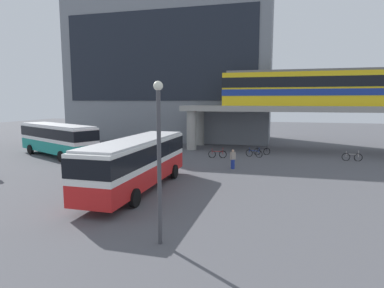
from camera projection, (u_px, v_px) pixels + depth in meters
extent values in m
plane|color=#515156|center=(181.00, 162.00, 29.86)|extent=(120.00, 120.00, 0.00)
cube|color=slate|center=(170.00, 68.00, 47.25)|extent=(28.64, 10.35, 20.61)
cube|color=black|center=(158.00, 56.00, 42.10)|extent=(25.77, 0.10, 11.54)
cube|color=#9E9B93|center=(325.00, 109.00, 34.97)|extent=(31.00, 5.73, 0.60)
cylinder|color=#9E9B93|center=(192.00, 130.00, 36.88)|extent=(1.10, 1.10, 4.39)
cylinder|color=#9E9B93|center=(200.00, 128.00, 40.84)|extent=(1.10, 1.10, 4.39)
cube|color=yellow|center=(326.00, 89.00, 34.69)|extent=(21.93, 2.90, 3.60)
cube|color=navy|center=(326.00, 92.00, 34.74)|extent=(21.99, 2.96, 0.70)
cube|color=black|center=(326.00, 82.00, 34.59)|extent=(21.99, 2.96, 1.10)
cube|color=slate|center=(327.00, 71.00, 34.44)|extent=(21.06, 2.61, 0.24)
cube|color=red|center=(137.00, 174.00, 20.23)|extent=(2.64, 11.03, 1.10)
cube|color=white|center=(137.00, 153.00, 20.06)|extent=(2.64, 11.03, 1.50)
cube|color=black|center=(137.00, 152.00, 20.05)|extent=(2.68, 11.07, 0.96)
cube|color=silver|center=(137.00, 140.00, 19.95)|extent=(2.50, 10.48, 0.12)
cylinder|color=black|center=(142.00, 170.00, 23.99)|extent=(0.29, 1.00, 1.00)
cylinder|color=black|center=(174.00, 172.00, 23.34)|extent=(0.29, 1.00, 1.00)
cylinder|color=black|center=(93.00, 194.00, 17.68)|extent=(0.29, 1.00, 1.00)
cylinder|color=black|center=(135.00, 198.00, 17.03)|extent=(0.29, 1.00, 1.00)
cube|color=teal|center=(58.00, 146.00, 32.52)|extent=(10.95, 7.16, 1.10)
cube|color=white|center=(57.00, 133.00, 32.35)|extent=(10.95, 7.16, 1.50)
cube|color=black|center=(57.00, 132.00, 32.34)|extent=(11.01, 7.22, 0.96)
cube|color=silver|center=(57.00, 125.00, 32.24)|extent=(10.41, 6.81, 0.12)
cylinder|color=black|center=(30.00, 149.00, 33.96)|extent=(1.02, 0.70, 1.00)
cylinder|color=black|center=(54.00, 147.00, 35.82)|extent=(1.02, 0.70, 1.00)
cylinder|color=black|center=(61.00, 156.00, 29.65)|extent=(1.02, 0.70, 1.00)
cylinder|color=black|center=(86.00, 153.00, 31.51)|extent=(1.02, 0.70, 1.00)
torus|color=black|center=(223.00, 154.00, 31.76)|extent=(0.74, 0.17, 0.74)
torus|color=black|center=(212.00, 154.00, 31.87)|extent=(0.74, 0.17, 0.74)
cylinder|color=#B21E1E|center=(217.00, 152.00, 31.78)|extent=(1.05, 0.20, 0.05)
cylinder|color=#B21E1E|center=(212.00, 151.00, 31.83)|extent=(0.04, 0.04, 0.55)
cylinder|color=#B21E1E|center=(223.00, 151.00, 31.71)|extent=(0.04, 0.04, 0.65)
torus|color=black|center=(358.00, 157.00, 30.06)|extent=(0.74, 0.06, 0.74)
torus|color=black|center=(346.00, 157.00, 30.32)|extent=(0.74, 0.06, 0.74)
cylinder|color=silver|center=(352.00, 154.00, 30.15)|extent=(1.05, 0.05, 0.05)
cylinder|color=silver|center=(346.00, 154.00, 30.28)|extent=(0.04, 0.04, 0.55)
cylinder|color=silver|center=(359.00, 154.00, 30.01)|extent=(0.04, 0.04, 0.65)
torus|color=black|center=(267.00, 152.00, 33.58)|extent=(0.70, 0.36, 0.74)
torus|color=black|center=(257.00, 152.00, 33.41)|extent=(0.70, 0.36, 0.74)
cylinder|color=black|center=(262.00, 149.00, 33.46)|extent=(0.98, 0.48, 0.05)
cylinder|color=black|center=(257.00, 149.00, 33.37)|extent=(0.04, 0.04, 0.55)
cylinder|color=black|center=(267.00, 148.00, 33.54)|extent=(0.04, 0.04, 0.65)
torus|color=black|center=(259.00, 154.00, 31.98)|extent=(0.71, 0.32, 0.74)
torus|color=black|center=(249.00, 153.00, 32.58)|extent=(0.71, 0.32, 0.74)
cylinder|color=#1E3FA5|center=(254.00, 151.00, 32.25)|extent=(1.00, 0.42, 0.05)
cylinder|color=#1E3FA5|center=(249.00, 150.00, 32.54)|extent=(0.04, 0.04, 0.55)
cylinder|color=#1E3FA5|center=(259.00, 151.00, 31.93)|extent=(0.04, 0.04, 0.65)
cylinder|color=navy|center=(233.00, 164.00, 26.68)|extent=(0.32, 0.32, 0.78)
cube|color=gray|center=(233.00, 156.00, 26.59)|extent=(0.47, 0.46, 0.61)
sphere|color=tan|center=(233.00, 151.00, 26.53)|extent=(0.21, 0.21, 0.21)
cylinder|color=#3F3F44|center=(159.00, 169.00, 12.34)|extent=(0.16, 0.16, 5.95)
sphere|color=silver|center=(158.00, 86.00, 11.93)|extent=(0.36, 0.36, 0.36)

